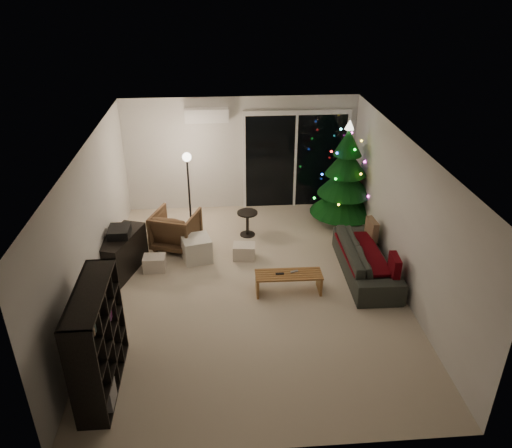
{
  "coord_description": "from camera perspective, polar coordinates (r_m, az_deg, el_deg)",
  "views": [
    {
      "loc": [
        -0.48,
        -7.08,
        4.88
      ],
      "look_at": [
        0.1,
        0.3,
        1.05
      ],
      "focal_mm": 35.0,
      "sensor_mm": 36.0,
      "label": 1
    }
  ],
  "objects": [
    {
      "name": "cushion_a",
      "position": [
        9.49,
        13.08,
        -0.62
      ],
      "size": [
        0.15,
        0.4,
        0.39
      ],
      "primitive_type": "cube",
      "rotation": [
        0.0,
        0.0,
        0.09
      ],
      "color": "#86664D",
      "rests_on": "sofa"
    },
    {
      "name": "christmas_tree",
      "position": [
        10.4,
        10.19,
        5.68
      ],
      "size": [
        1.78,
        1.78,
        2.23
      ],
      "primitive_type": "cone",
      "rotation": [
        0.0,
        0.0,
        -0.36
      ],
      "color": "#09370E",
      "rests_on": "floor"
    },
    {
      "name": "stereo",
      "position": [
        8.96,
        -15.37,
        -0.86
      ],
      "size": [
        0.36,
        0.43,
        0.15
      ],
      "primitive_type": "cube",
      "color": "black",
      "rests_on": "media_cabinet"
    },
    {
      "name": "armchair",
      "position": [
        9.73,
        -9.14,
        -0.61
      ],
      "size": [
        1.03,
        1.04,
        0.75
      ],
      "primitive_type": "imported",
      "rotation": [
        0.0,
        0.0,
        2.8
      ],
      "color": "brown",
      "rests_on": "floor"
    },
    {
      "name": "media_cabinet",
      "position": [
        9.16,
        -15.04,
        -3.25
      ],
      "size": [
        0.77,
        1.22,
        0.72
      ],
      "primitive_type": "cube",
      "rotation": [
        0.0,
        0.0,
        -0.32
      ],
      "color": "black",
      "rests_on": "floor"
    },
    {
      "name": "cardboard_box_b",
      "position": [
        9.34,
        -1.37,
        -3.15
      ],
      "size": [
        0.44,
        0.35,
        0.28
      ],
      "primitive_type": "cube",
      "rotation": [
        0.0,
        0.0,
        -0.11
      ],
      "color": "#F3DEC7",
      "rests_on": "floor"
    },
    {
      "name": "side_table",
      "position": [
        10.08,
        -0.99,
        0.05
      ],
      "size": [
        0.54,
        0.54,
        0.51
      ],
      "primitive_type": "cylinder",
      "rotation": [
        0.0,
        0.0,
        0.41
      ],
      "color": "black",
      "rests_on": "floor"
    },
    {
      "name": "room",
      "position": [
        9.45,
        1.59,
        3.21
      ],
      "size": [
        6.5,
        7.51,
        2.6
      ],
      "color": "beige",
      "rests_on": "ground"
    },
    {
      "name": "sofa",
      "position": [
        9.0,
        12.54,
        -3.98
      ],
      "size": [
        0.84,
        2.07,
        0.6
      ],
      "primitive_type": "imported",
      "rotation": [
        0.0,
        0.0,
        1.55
      ],
      "color": "#272B24",
      "rests_on": "floor"
    },
    {
      "name": "bookshelf",
      "position": [
        6.72,
        -19.19,
        -12.53
      ],
      "size": [
        0.82,
        1.51,
        1.47
      ],
      "primitive_type": null,
      "rotation": [
        0.0,
        0.0,
        0.32
      ],
      "color": "black",
      "rests_on": "floor"
    },
    {
      "name": "sofa_throw",
      "position": [
        8.9,
        12.01,
        -3.28
      ],
      "size": [
        0.64,
        1.48,
        0.05
      ],
      "primitive_type": "cube",
      "color": "#41030B",
      "rests_on": "sofa"
    },
    {
      "name": "remote_a",
      "position": [
        8.29,
        2.73,
        -5.7
      ],
      "size": [
        0.14,
        0.04,
        0.02
      ],
      "primitive_type": "cube",
      "color": "black",
      "rests_on": "coffee_table"
    },
    {
      "name": "cushion_b",
      "position": [
        8.43,
        15.53,
        -4.75
      ],
      "size": [
        0.15,
        0.4,
        0.39
      ],
      "primitive_type": "cube",
      "rotation": [
        0.0,
        0.0,
        -0.07
      ],
      "color": "#41030B",
      "rests_on": "sofa"
    },
    {
      "name": "cardboard_box_a",
      "position": [
        9.16,
        -11.5,
        -4.41
      ],
      "size": [
        0.4,
        0.31,
        0.28
      ],
      "primitive_type": "cube",
      "rotation": [
        0.0,
        0.0,
        -0.02
      ],
      "color": "#F3DEC7",
      "rests_on": "floor"
    },
    {
      "name": "coffee_table",
      "position": [
        8.41,
        3.73,
        -6.7
      ],
      "size": [
        1.11,
        0.4,
        0.35
      ],
      "primitive_type": null,
      "rotation": [
        0.0,
        0.0,
        -0.01
      ],
      "color": "brown",
      "rests_on": "floor"
    },
    {
      "name": "remote_b",
      "position": [
        8.37,
        4.4,
        -5.43
      ],
      "size": [
        0.13,
        0.08,
        0.02
      ],
      "primitive_type": "cube",
      "rotation": [
        0.0,
        0.0,
        0.35
      ],
      "color": "slate",
      "rests_on": "coffee_table"
    },
    {
      "name": "ottoman",
      "position": [
        9.32,
        -6.81,
        -2.82
      ],
      "size": [
        0.61,
        0.61,
        0.45
      ],
      "primitive_type": "cube",
      "rotation": [
        0.0,
        0.0,
        0.24
      ],
      "color": "silver",
      "rests_on": "floor"
    },
    {
      "name": "floor_lamp",
      "position": [
        10.2,
        -7.64,
        3.5
      ],
      "size": [
        0.25,
        0.25,
        1.59
      ],
      "primitive_type": "cylinder",
      "color": "black",
      "rests_on": "floor"
    }
  ]
}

